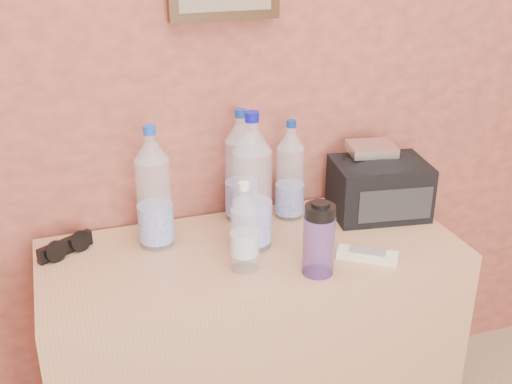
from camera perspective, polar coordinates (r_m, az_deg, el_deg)
dresser at (r=1.94m, az=-0.33°, el=-14.10°), size 1.13×0.47×0.71m
pet_large_a at (r=1.72m, az=-9.07°, el=-0.17°), size 0.09×0.09×0.34m
pet_large_b at (r=1.85m, az=-1.34°, el=1.83°), size 0.09×0.09×0.33m
pet_large_c at (r=1.87m, az=3.05°, el=1.52°), size 0.08×0.08×0.30m
pet_large_d at (r=1.68m, az=-0.34°, el=0.26°), size 0.10×0.10×0.38m
pet_small at (r=1.60m, az=-1.03°, el=-3.57°), size 0.07×0.07×0.24m
nalgene_bottle at (r=1.59m, az=5.62°, el=-4.16°), size 0.08×0.08×0.19m
sunglasses at (r=1.78m, az=-16.60°, el=-4.68°), size 0.17×0.13×0.04m
ac_remote at (r=1.71m, az=9.88°, el=-5.56°), size 0.16×0.13×0.02m
toiletry_bag at (r=1.93m, az=10.90°, el=0.64°), size 0.30×0.23×0.18m
foil_packet at (r=1.91m, az=10.24°, el=3.81°), size 0.15×0.13×0.03m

